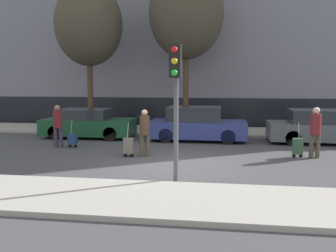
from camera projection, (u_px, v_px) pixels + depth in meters
ground_plane at (174, 163)px, 11.72m from camera, size 80.00×80.00×0.00m
sidewalk_near at (151, 199)px, 8.03m from camera, size 28.00×2.50×0.12m
sidewalk_far at (192, 131)px, 18.58m from camera, size 28.00×3.00×0.12m
building_facade at (198, 9)px, 21.04m from camera, size 28.00×2.32×13.10m
parked_car_0 at (88, 124)px, 16.88m from camera, size 4.05×1.81×1.29m
parked_car_1 at (197, 125)px, 16.06m from camera, size 4.10×1.78×1.45m
parked_car_2 at (325, 127)px, 15.36m from camera, size 4.62×1.80×1.38m
pedestrian_left at (58, 124)px, 14.36m from camera, size 0.35×0.34×1.64m
trolley_left at (72, 139)px, 14.42m from camera, size 0.34×0.29×1.07m
pedestrian_center at (145, 130)px, 12.68m from camera, size 0.34×0.34×1.61m
trolley_center at (129, 146)px, 12.66m from camera, size 0.34×0.29×1.18m
pedestrian_right at (315, 129)px, 12.42m from camera, size 0.35×0.34×1.70m
trolley_right at (298, 146)px, 12.54m from camera, size 0.34×0.29×1.19m
traffic_light at (176, 86)px, 9.04m from camera, size 0.28×0.47×3.45m
parked_bicycle at (141, 122)px, 18.83m from camera, size 1.77×0.06×0.96m
bare_tree_near_crossing at (186, 13)px, 17.95m from camera, size 3.60×3.60×7.86m
bare_tree_down_street at (89, 25)px, 18.11m from camera, size 3.27×3.27×7.14m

